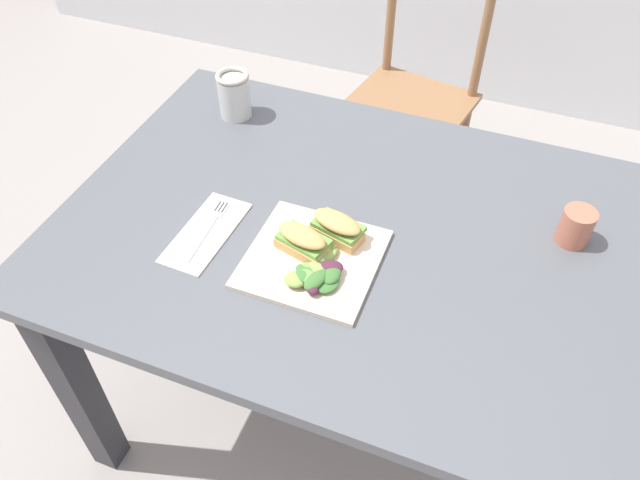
{
  "coord_description": "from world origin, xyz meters",
  "views": [
    {
      "loc": [
        0.38,
        -0.83,
        1.66
      ],
      "look_at": [
        0.07,
        -0.01,
        0.76
      ],
      "focal_mm": 34.78,
      "sensor_mm": 36.0,
      "label": 1
    }
  ],
  "objects_px": {
    "chair_wooden_far": "(411,99)",
    "sandwich_half_back": "(337,227)",
    "cup_extra_side": "(576,227)",
    "fork_on_napkin": "(209,226)",
    "dining_table": "(355,267)",
    "mason_jar_iced_tea": "(234,97)",
    "plate_lunch": "(313,259)",
    "sandwich_half_front": "(302,240)"
  },
  "relations": [
    {
      "from": "plate_lunch",
      "to": "mason_jar_iced_tea",
      "type": "bearing_deg",
      "value": 132.85
    },
    {
      "from": "chair_wooden_far",
      "to": "sandwich_half_back",
      "type": "xyz_separation_m",
      "value": [
        0.09,
        -1.01,
        0.33
      ]
    },
    {
      "from": "cup_extra_side",
      "to": "fork_on_napkin",
      "type": "bearing_deg",
      "value": -161.54
    },
    {
      "from": "plate_lunch",
      "to": "sandwich_half_front",
      "type": "xyz_separation_m",
      "value": [
        -0.03,
        0.01,
        0.03
      ]
    },
    {
      "from": "chair_wooden_far",
      "to": "sandwich_half_front",
      "type": "distance_m",
      "value": 1.12
    },
    {
      "from": "dining_table",
      "to": "mason_jar_iced_tea",
      "type": "relative_size",
      "value": 10.66
    },
    {
      "from": "dining_table",
      "to": "sandwich_half_back",
      "type": "xyz_separation_m",
      "value": [
        -0.03,
        -0.05,
        0.16
      ]
    },
    {
      "from": "chair_wooden_far",
      "to": "plate_lunch",
      "type": "distance_m",
      "value": 1.12
    },
    {
      "from": "chair_wooden_far",
      "to": "sandwich_half_back",
      "type": "height_order",
      "value": "chair_wooden_far"
    },
    {
      "from": "chair_wooden_far",
      "to": "fork_on_napkin",
      "type": "xyz_separation_m",
      "value": [
        -0.18,
        -1.07,
        0.3
      ]
    },
    {
      "from": "sandwich_half_front",
      "to": "mason_jar_iced_tea",
      "type": "xyz_separation_m",
      "value": [
        -0.35,
        0.39,
        0.01
      ]
    },
    {
      "from": "dining_table",
      "to": "sandwich_half_front",
      "type": "bearing_deg",
      "value": -126.2
    },
    {
      "from": "fork_on_napkin",
      "to": "mason_jar_iced_tea",
      "type": "height_order",
      "value": "mason_jar_iced_tea"
    },
    {
      "from": "chair_wooden_far",
      "to": "mason_jar_iced_tea",
      "type": "distance_m",
      "value": 0.82
    },
    {
      "from": "cup_extra_side",
      "to": "plate_lunch",
      "type": "bearing_deg",
      "value": -152.66
    },
    {
      "from": "sandwich_half_front",
      "to": "cup_extra_side",
      "type": "height_order",
      "value": "cup_extra_side"
    },
    {
      "from": "sandwich_half_front",
      "to": "cup_extra_side",
      "type": "relative_size",
      "value": 1.51
    },
    {
      "from": "sandwich_half_front",
      "to": "cup_extra_side",
      "type": "xyz_separation_m",
      "value": [
        0.5,
        0.24,
        0.0
      ]
    },
    {
      "from": "plate_lunch",
      "to": "fork_on_napkin",
      "type": "relative_size",
      "value": 1.39
    },
    {
      "from": "plate_lunch",
      "to": "fork_on_napkin",
      "type": "distance_m",
      "value": 0.24
    },
    {
      "from": "chair_wooden_far",
      "to": "cup_extra_side",
      "type": "relative_size",
      "value": 11.04
    },
    {
      "from": "chair_wooden_far",
      "to": "dining_table",
      "type": "bearing_deg",
      "value": -83.18
    },
    {
      "from": "sandwich_half_back",
      "to": "dining_table",
      "type": "bearing_deg",
      "value": 59.59
    },
    {
      "from": "plate_lunch",
      "to": "chair_wooden_far",
      "type": "bearing_deg",
      "value": 93.27
    },
    {
      "from": "dining_table",
      "to": "sandwich_half_front",
      "type": "height_order",
      "value": "sandwich_half_front"
    },
    {
      "from": "cup_extra_side",
      "to": "sandwich_half_front",
      "type": "bearing_deg",
      "value": -154.75
    },
    {
      "from": "fork_on_napkin",
      "to": "mason_jar_iced_tea",
      "type": "xyz_separation_m",
      "value": [
        -0.13,
        0.39,
        0.05
      ]
    },
    {
      "from": "fork_on_napkin",
      "to": "cup_extra_side",
      "type": "relative_size",
      "value": 2.36
    },
    {
      "from": "sandwich_half_back",
      "to": "cup_extra_side",
      "type": "bearing_deg",
      "value": 21.33
    },
    {
      "from": "sandwich_half_front",
      "to": "dining_table",
      "type": "bearing_deg",
      "value": 53.8
    },
    {
      "from": "chair_wooden_far",
      "to": "fork_on_napkin",
      "type": "height_order",
      "value": "chair_wooden_far"
    },
    {
      "from": "dining_table",
      "to": "mason_jar_iced_tea",
      "type": "bearing_deg",
      "value": 146.34
    },
    {
      "from": "sandwich_half_front",
      "to": "sandwich_half_back",
      "type": "xyz_separation_m",
      "value": [
        0.05,
        0.06,
        0.0
      ]
    },
    {
      "from": "sandwich_half_back",
      "to": "mason_jar_iced_tea",
      "type": "distance_m",
      "value": 0.52
    },
    {
      "from": "fork_on_napkin",
      "to": "sandwich_half_back",
      "type": "bearing_deg",
      "value": 13.32
    },
    {
      "from": "sandwich_half_front",
      "to": "mason_jar_iced_tea",
      "type": "relative_size",
      "value": 1.01
    },
    {
      "from": "dining_table",
      "to": "plate_lunch",
      "type": "bearing_deg",
      "value": -114.41
    },
    {
      "from": "plate_lunch",
      "to": "sandwich_half_front",
      "type": "relative_size",
      "value": 2.17
    },
    {
      "from": "dining_table",
      "to": "sandwich_half_back",
      "type": "distance_m",
      "value": 0.17
    },
    {
      "from": "dining_table",
      "to": "sandwich_half_back",
      "type": "bearing_deg",
      "value": -120.41
    },
    {
      "from": "plate_lunch",
      "to": "sandwich_half_back",
      "type": "bearing_deg",
      "value": 70.02
    },
    {
      "from": "mason_jar_iced_tea",
      "to": "cup_extra_side",
      "type": "distance_m",
      "value": 0.86
    }
  ]
}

